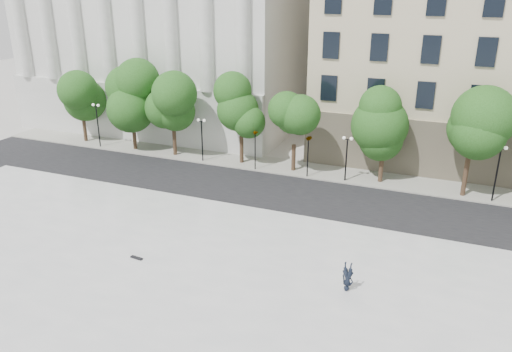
# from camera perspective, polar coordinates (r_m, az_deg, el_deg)

# --- Properties ---
(ground) EXTENTS (160.00, 160.00, 0.00)m
(ground) POSITION_cam_1_polar(r_m,az_deg,el_deg) (26.60, -16.21, -15.39)
(ground) COLOR #B4B1AA
(ground) RESTS_ON ground
(plaza) EXTENTS (44.00, 22.00, 0.45)m
(plaza) POSITION_cam_1_polar(r_m,az_deg,el_deg) (28.41, -12.53, -11.89)
(plaza) COLOR silver
(plaza) RESTS_ON ground
(street) EXTENTS (60.00, 8.00, 0.02)m
(street) POSITION_cam_1_polar(r_m,az_deg,el_deg) (40.22, -0.55, -1.55)
(street) COLOR black
(street) RESTS_ON ground
(far_sidewalk) EXTENTS (60.00, 4.00, 0.12)m
(far_sidewalk) POSITION_cam_1_polar(r_m,az_deg,el_deg) (45.42, 2.36, 1.19)
(far_sidewalk) COLOR #98978D
(far_sidewalk) RESTS_ON ground
(building_west) EXTENTS (31.50, 27.65, 25.60)m
(building_west) POSITION_cam_1_polar(r_m,az_deg,el_deg) (63.23, -8.05, 18.47)
(building_west) COLOR silver
(building_west) RESTS_ON ground
(traffic_light_west) EXTENTS (0.58, 1.97, 4.28)m
(traffic_light_west) POSITION_cam_1_polar(r_m,az_deg,el_deg) (43.26, -0.10, 5.36)
(traffic_light_west) COLOR black
(traffic_light_west) RESTS_ON ground
(traffic_light_east) EXTENTS (1.11, 1.84, 4.24)m
(traffic_light_east) POSITION_cam_1_polar(r_m,az_deg,el_deg) (41.76, 6.03, 4.62)
(traffic_light_east) COLOR black
(traffic_light_east) RESTS_ON ground
(person_lying) EXTENTS (0.65, 1.67, 0.45)m
(person_lying) POSITION_cam_1_polar(r_m,az_deg,el_deg) (27.12, 10.36, -12.32)
(person_lying) COLOR black
(person_lying) RESTS_ON plaza
(skateboard) EXTENTS (0.82, 0.29, 0.08)m
(skateboard) POSITION_cam_1_polar(r_m,az_deg,el_deg) (30.38, -13.49, -9.08)
(skateboard) COLOR black
(skateboard) RESTS_ON plaza
(street_trees) EXTENTS (46.86, 4.61, 7.97)m
(street_trees) POSITION_cam_1_polar(r_m,az_deg,el_deg) (43.68, 1.07, 7.31)
(street_trees) COLOR #382619
(street_trees) RESTS_ON ground
(lamp_posts) EXTENTS (37.31, 0.28, 4.52)m
(lamp_posts) POSITION_cam_1_polar(r_m,az_deg,el_deg) (43.36, 1.43, 4.25)
(lamp_posts) COLOR black
(lamp_posts) RESTS_ON ground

